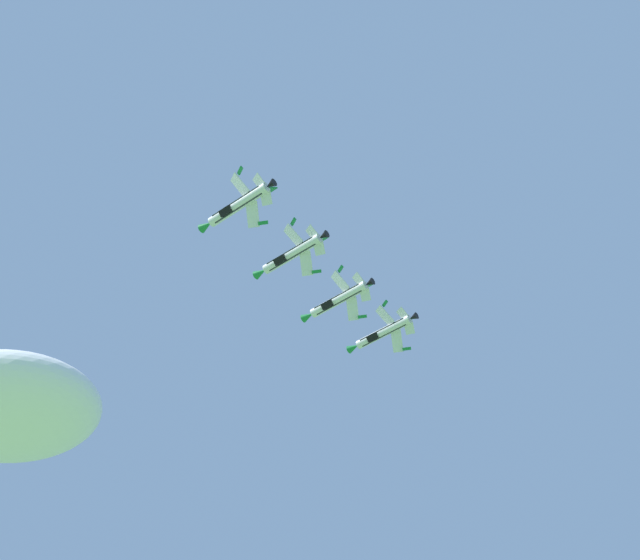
% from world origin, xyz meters
% --- Properties ---
extents(cloud_near_formation, '(78.60, 62.25, 31.37)m').
position_xyz_m(cloud_near_formation, '(-189.17, 268.68, 220.07)').
color(cloud_near_formation, white).
extents(fighter_jet_lead, '(14.84, 9.31, 7.83)m').
position_xyz_m(fighter_jet_lead, '(-37.57, 94.81, 113.38)').
color(fighter_jet_lead, silver).
extents(fighter_jet_left_wing, '(14.84, 9.43, 7.59)m').
position_xyz_m(fighter_jet_left_wing, '(-31.82, 107.89, 113.97)').
color(fighter_jet_left_wing, silver).
extents(fighter_jet_right_wing, '(14.84, 9.34, 7.76)m').
position_xyz_m(fighter_jet_right_wing, '(-26.30, 121.05, 114.30)').
color(fighter_jet_right_wing, silver).
extents(fighter_jet_left_outer, '(14.84, 9.46, 7.52)m').
position_xyz_m(fighter_jet_left_outer, '(-20.10, 133.47, 115.89)').
color(fighter_jet_left_outer, silver).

